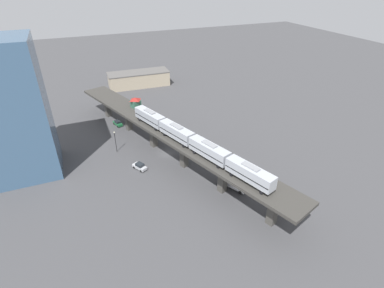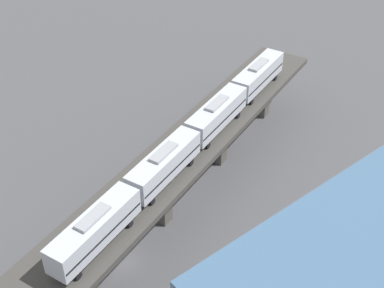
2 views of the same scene
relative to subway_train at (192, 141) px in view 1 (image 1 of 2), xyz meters
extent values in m
plane|color=#424244|center=(-3.05, 13.21, -11.07)|extent=(400.00, 400.00, 0.00)
cube|color=#393733|center=(-3.05, 13.21, -2.94)|extent=(37.76, 89.76, 0.80)
cube|color=#47443F|center=(9.43, -23.21, -7.21)|extent=(2.29, 2.29, 7.74)
cube|color=#47443F|center=(4.57, -9.02, -7.21)|extent=(2.29, 2.29, 7.74)
cube|color=#47443F|center=(-0.29, 5.17, -7.21)|extent=(2.29, 2.29, 7.74)
cube|color=#47443F|center=(-5.15, 19.36, -7.21)|extent=(2.29, 2.29, 7.74)
cube|color=#47443F|center=(-10.01, 33.55, -7.21)|extent=(2.29, 2.29, 7.74)
cube|color=#47443F|center=(-14.88, 47.74, -7.21)|extent=(2.29, 2.29, 7.74)
cube|color=#ADB2BA|center=(6.13, -17.88, 0.00)|extent=(6.54, 12.26, 3.10)
cube|color=black|center=(6.13, -17.88, -0.30)|extent=(6.50, 12.05, 0.24)
cube|color=gray|center=(6.13, -17.88, 1.73)|extent=(2.69, 4.43, 0.36)
cylinder|color=black|center=(6.36, -22.24, -2.12)|extent=(0.48, 0.87, 0.84)
cylinder|color=black|center=(8.61, -21.47, -2.12)|extent=(0.48, 0.87, 0.84)
cylinder|color=black|center=(3.64, -14.29, -2.12)|extent=(0.48, 0.87, 0.84)
cylinder|color=black|center=(5.89, -13.52, -2.12)|extent=(0.48, 0.87, 0.84)
cube|color=#ADB2BA|center=(2.04, -5.96, 0.00)|extent=(6.54, 12.26, 3.10)
cube|color=black|center=(2.04, -5.96, -0.30)|extent=(6.50, 12.05, 0.24)
cube|color=gray|center=(2.04, -5.96, 1.73)|extent=(2.69, 4.43, 0.36)
cylinder|color=black|center=(2.28, -10.32, -2.12)|extent=(0.48, 0.87, 0.84)
cylinder|color=black|center=(4.53, -9.55, -2.12)|extent=(0.48, 0.87, 0.84)
cylinder|color=black|center=(-0.45, -2.37, -2.12)|extent=(0.48, 0.87, 0.84)
cylinder|color=black|center=(1.81, -1.60, -2.12)|extent=(0.48, 0.87, 0.84)
cube|color=#ADB2BA|center=(-2.04, 5.96, 0.00)|extent=(6.54, 12.26, 3.10)
cube|color=black|center=(-2.04, 5.96, -0.30)|extent=(6.50, 12.05, 0.24)
cube|color=gray|center=(-2.04, 5.96, 1.73)|extent=(2.69, 4.43, 0.36)
cylinder|color=black|center=(-1.81, 1.60, -2.12)|extent=(0.48, 0.87, 0.84)
cylinder|color=black|center=(0.45, 2.37, -2.12)|extent=(0.48, 0.87, 0.84)
cylinder|color=black|center=(-4.53, 9.55, -2.12)|extent=(0.48, 0.87, 0.84)
cylinder|color=black|center=(-2.28, 10.32, -2.12)|extent=(0.48, 0.87, 0.84)
cube|color=#ADB2BA|center=(-6.13, 17.88, 0.00)|extent=(6.54, 12.26, 3.10)
cube|color=black|center=(-6.13, 17.88, -0.30)|extent=(6.50, 12.05, 0.24)
cube|color=gray|center=(-6.13, 17.88, 1.73)|extent=(2.69, 4.43, 0.36)
cylinder|color=black|center=(-5.89, 13.52, -2.12)|extent=(0.48, 0.87, 0.84)
cylinder|color=black|center=(-3.64, 14.29, -2.12)|extent=(0.48, 0.87, 0.84)
cylinder|color=black|center=(-8.61, 21.47, -2.12)|extent=(0.48, 0.87, 0.84)
cylinder|color=black|center=(-6.36, 22.24, -2.12)|extent=(0.48, 0.87, 0.84)
cube|color=#33604C|center=(-7.09, 32.43, -1.29)|extent=(3.56, 3.56, 2.50)
pyramid|color=maroon|center=(-7.09, 32.43, 0.41)|extent=(4.09, 4.09, 0.90)
cube|color=#1E6638|center=(-13.14, 38.33, -10.34)|extent=(2.92, 4.72, 0.80)
cube|color=#1E2328|center=(-13.10, 38.19, -9.56)|extent=(2.17, 2.56, 0.76)
cylinder|color=black|center=(-13.57, 36.72, -10.74)|extent=(0.41, 0.70, 0.66)
cylinder|color=black|center=(-11.93, 37.19, -10.74)|extent=(0.41, 0.70, 0.66)
cylinder|color=black|center=(-14.35, 39.48, -10.74)|extent=(0.41, 0.70, 0.66)
cylinder|color=black|center=(-12.70, 39.94, -10.74)|extent=(0.41, 0.70, 0.66)
cube|color=#B7BABF|center=(-12.52, 8.52, -10.34)|extent=(3.65, 4.73, 0.80)
cube|color=#1E2328|center=(-12.45, 8.39, -9.56)|extent=(2.48, 2.71, 0.76)
cylinder|color=black|center=(-12.60, 6.86, -10.74)|extent=(0.52, 0.70, 0.66)
cylinder|color=black|center=(-11.09, 7.66, -10.74)|extent=(0.52, 0.70, 0.66)
cylinder|color=black|center=(-13.94, 9.39, -10.74)|extent=(0.52, 0.70, 0.66)
cylinder|color=black|center=(-12.43, 10.19, -10.74)|extent=(0.52, 0.70, 0.66)
cube|color=#333338|center=(6.84, -6.87, -9.42)|extent=(2.86, 2.77, 2.30)
cube|color=silver|center=(8.45, -10.09, -9.22)|extent=(4.37, 5.68, 2.70)
cylinder|color=black|center=(7.73, -6.42, -10.57)|extent=(0.76, 1.05, 1.00)
cylinder|color=black|center=(5.96, -7.31, -10.57)|extent=(0.76, 1.05, 1.00)
cylinder|color=black|center=(10.07, -11.03, -10.57)|extent=(0.76, 1.05, 1.00)
cylinder|color=black|center=(8.21, -11.95, -10.57)|extent=(0.76, 1.05, 1.00)
cylinder|color=black|center=(-16.78, 20.48, -7.82)|extent=(0.20, 0.20, 6.50)
sphere|color=beige|center=(-16.78, 20.48, -4.35)|extent=(0.44, 0.44, 0.44)
cube|color=tan|center=(4.35, 76.62, -7.87)|extent=(28.38, 11.13, 6.40)
cube|color=#595654|center=(4.35, 76.62, -4.47)|extent=(28.95, 11.35, 0.40)
cube|color=#3D5B7A|center=(-40.68, 19.77, 6.93)|extent=(16.00, 16.00, 36.00)
camera|label=1|loc=(-25.57, -61.40, 38.30)|focal=28.00mm
camera|label=2|loc=(-42.26, 34.66, 39.47)|focal=50.00mm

